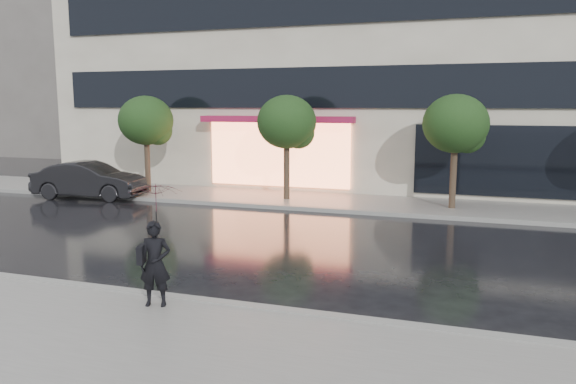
% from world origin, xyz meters
% --- Properties ---
extents(ground, '(120.00, 120.00, 0.00)m').
position_xyz_m(ground, '(0.00, 0.00, 0.00)').
color(ground, black).
rests_on(ground, ground).
extents(sidewalk_near, '(60.00, 4.50, 0.12)m').
position_xyz_m(sidewalk_near, '(0.00, -3.25, 0.06)').
color(sidewalk_near, slate).
rests_on(sidewalk_near, ground).
extents(sidewalk_far, '(60.00, 3.50, 0.12)m').
position_xyz_m(sidewalk_far, '(0.00, 10.25, 0.06)').
color(sidewalk_far, slate).
rests_on(sidewalk_far, ground).
extents(curb_near, '(60.00, 0.25, 0.14)m').
position_xyz_m(curb_near, '(0.00, -1.00, 0.07)').
color(curb_near, gray).
rests_on(curb_near, ground).
extents(curb_far, '(60.00, 0.25, 0.14)m').
position_xyz_m(curb_far, '(0.00, 8.50, 0.07)').
color(curb_far, gray).
rests_on(curb_far, ground).
extents(bg_building_left, '(14.00, 10.00, 12.00)m').
position_xyz_m(bg_building_left, '(-28.00, 26.00, 6.00)').
color(bg_building_left, '#59544F').
rests_on(bg_building_left, ground).
extents(tree_far_west, '(2.20, 2.20, 3.99)m').
position_xyz_m(tree_far_west, '(-8.94, 10.03, 2.92)').
color(tree_far_west, '#33261C').
rests_on(tree_far_west, ground).
extents(tree_mid_west, '(2.20, 2.20, 3.99)m').
position_xyz_m(tree_mid_west, '(-2.94, 10.03, 2.92)').
color(tree_mid_west, '#33261C').
rests_on(tree_mid_west, ground).
extents(tree_mid_east, '(2.20, 2.20, 3.99)m').
position_xyz_m(tree_mid_east, '(3.06, 10.03, 2.92)').
color(tree_mid_east, '#33261C').
rests_on(tree_mid_east, ground).
extents(parked_car, '(4.49, 2.00, 1.43)m').
position_xyz_m(parked_car, '(-10.55, 8.30, 0.72)').
color(parked_car, black).
rests_on(parked_car, ground).
extents(pedestrian_with_umbrella, '(1.12, 1.13, 2.18)m').
position_xyz_m(pedestrian_with_umbrella, '(-1.51, -1.49, 1.57)').
color(pedestrian_with_umbrella, black).
rests_on(pedestrian_with_umbrella, sidewalk_near).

